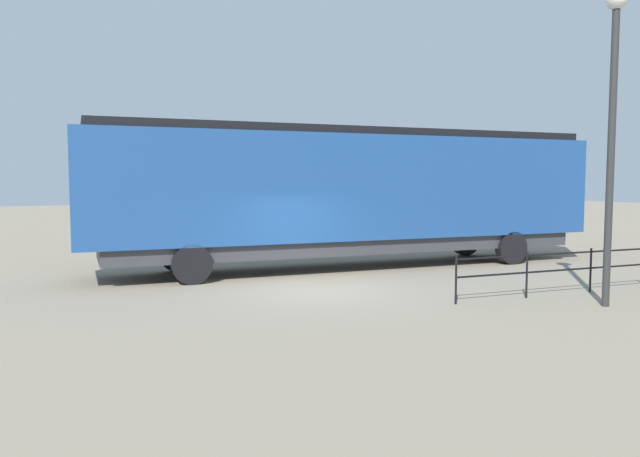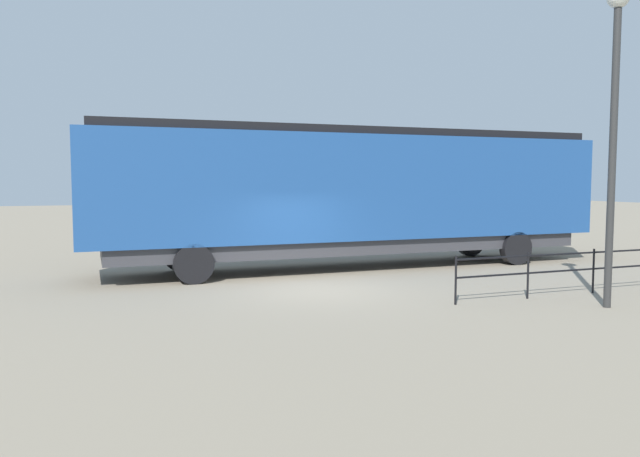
% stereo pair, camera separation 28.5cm
% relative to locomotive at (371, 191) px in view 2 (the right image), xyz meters
% --- Properties ---
extents(ground_plane, '(120.00, 120.00, 0.00)m').
position_rel_locomotive_xyz_m(ground_plane, '(3.33, -3.14, -2.45)').
color(ground_plane, gray).
extents(locomotive, '(2.89, 16.63, 4.42)m').
position_rel_locomotive_xyz_m(locomotive, '(0.00, 0.00, 0.00)').
color(locomotive, navy).
rests_on(locomotive, ground_plane).
extents(lamp_post, '(0.47, 0.47, 6.92)m').
position_rel_locomotive_xyz_m(lamp_post, '(7.65, 2.12, 2.15)').
color(lamp_post, '#2D2D2D').
rests_on(lamp_post, ground_plane).
extents(platform_fence, '(0.05, 10.04, 1.11)m').
position_rel_locomotive_xyz_m(platform_fence, '(6.21, 4.14, -1.73)').
color(platform_fence, black).
rests_on(platform_fence, ground_plane).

